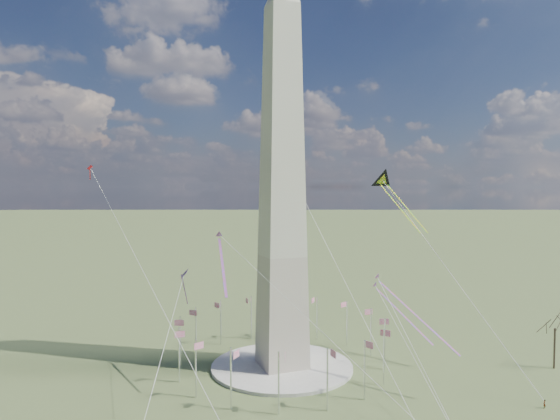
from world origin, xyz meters
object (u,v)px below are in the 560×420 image
object	(u,v)px
washington_monument	(282,180)
kite_delta_black	(385,183)
tree_near	(555,325)
person_east	(544,404)

from	to	relation	value
washington_monument	kite_delta_black	bearing A→B (deg)	9.29
washington_monument	tree_near	world-z (taller)	washington_monument
washington_monument	person_east	bearing A→B (deg)	-43.77
tree_near	person_east	size ratio (longest dim) A/B	8.44
washington_monument	kite_delta_black	size ratio (longest dim) A/B	4.89
washington_monument	person_east	size ratio (longest dim) A/B	54.42
tree_near	kite_delta_black	bearing A→B (deg)	135.82
washington_monument	kite_delta_black	world-z (taller)	washington_monument
washington_monument	person_east	distance (m)	75.69
person_east	kite_delta_black	bearing A→B (deg)	-99.46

